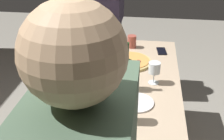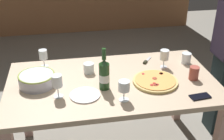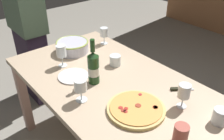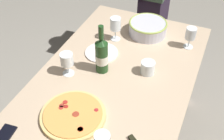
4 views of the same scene
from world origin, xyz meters
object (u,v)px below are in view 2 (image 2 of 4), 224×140
object	(u,v)px
dining_table	(112,91)
pizza_knife	(146,61)
cell_phone	(200,97)
cup_spare	(194,73)
wine_glass_near_pizza	(124,87)
wine_glass_far_left	(43,55)
pizza	(155,81)
cup_amber	(186,58)
serving_bowl	(37,79)
side_plate	(85,95)
wine_glass_by_bottle	(164,56)
cup_ceramic	(89,68)
wine_bottle	(104,74)
wine_glass_far_right	(57,82)

from	to	relation	value
dining_table	pizza_knife	bearing A→B (deg)	38.04
pizza_knife	cell_phone	bearing A→B (deg)	-70.56
cup_spare	pizza_knife	xyz separation A→B (m)	(-0.27, 0.36, -0.05)
wine_glass_near_pizza	wine_glass_far_left	world-z (taller)	wine_glass_far_left
pizza	cell_phone	distance (m)	0.35
cup_amber	dining_table	bearing A→B (deg)	-164.21
serving_bowl	side_plate	bearing A→B (deg)	-31.44
cup_spare	pizza	bearing A→B (deg)	-179.83
wine_glass_by_bottle	cup_amber	size ratio (longest dim) A/B	1.68
cup_ceramic	pizza_knife	xyz separation A→B (m)	(0.51, 0.11, -0.03)
cup_spare	dining_table	bearing A→B (deg)	172.55
wine_bottle	pizza_knife	size ratio (longest dim) A/B	2.37
dining_table	wine_glass_near_pizza	size ratio (longest dim) A/B	10.76
wine_glass_near_pizza	wine_glass_by_bottle	size ratio (longest dim) A/B	0.97
pizza	cup_ceramic	bearing A→B (deg)	152.68
cup_ceramic	cup_spare	bearing A→B (deg)	-17.43
wine_bottle	wine_glass_near_pizza	bearing A→B (deg)	-58.03
dining_table	wine_glass_near_pizza	bearing A→B (deg)	-82.74
dining_table	serving_bowl	xyz separation A→B (m)	(-0.56, 0.03, 0.14)
wine_bottle	pizza_knife	xyz separation A→B (m)	(0.43, 0.37, -0.11)
wine_glass_far_left	side_plate	size ratio (longest dim) A/B	0.69
pizza	side_plate	size ratio (longest dim) A/B	1.58
dining_table	pizza	size ratio (longest dim) A/B	4.67
dining_table	pizza	distance (m)	0.35
wine_glass_by_bottle	wine_glass_near_pizza	bearing A→B (deg)	-135.32
side_plate	serving_bowl	bearing A→B (deg)	148.56
cup_spare	wine_glass_far_left	bearing A→B (deg)	159.85
cup_amber	pizza_knife	xyz separation A→B (m)	(-0.33, 0.08, -0.04)
dining_table	serving_bowl	world-z (taller)	serving_bowl
pizza	wine_glass_near_pizza	xyz separation A→B (m)	(-0.28, -0.19, 0.09)
serving_bowl	cup_ceramic	bearing A→B (deg)	18.07
wine_glass_far_right	pizza	bearing A→B (deg)	5.25
wine_glass_by_bottle	cup_amber	distance (m)	0.22
cell_phone	wine_glass_far_left	bearing A→B (deg)	-127.80
wine_bottle	wine_glass_by_bottle	bearing A→B (deg)	24.98
wine_glass_by_bottle	cup_ceramic	world-z (taller)	wine_glass_by_bottle
pizza	serving_bowl	xyz separation A→B (m)	(-0.88, 0.12, 0.04)
wine_bottle	cell_phone	world-z (taller)	wine_bottle
pizza	wine_glass_near_pizza	size ratio (longest dim) A/B	2.30
wine_glass_near_pizza	wine_glass_by_bottle	distance (m)	0.60
serving_bowl	wine_glass_by_bottle	bearing A→B (deg)	6.59
serving_bowl	pizza	bearing A→B (deg)	-7.61
wine_glass_far_left	cup_amber	bearing A→B (deg)	-6.95
dining_table	wine_bottle	bearing A→B (deg)	-127.13
wine_bottle	cup_amber	xyz separation A→B (m)	(0.75, 0.29, -0.07)
cup_ceramic	cup_spare	distance (m)	0.82
wine_glass_by_bottle	wine_glass_far_right	size ratio (longest dim) A/B	0.91
wine_glass_far_left	wine_glass_far_right	size ratio (longest dim) A/B	0.89
dining_table	cup_ceramic	size ratio (longest dim) A/B	18.66
wine_bottle	cup_ceramic	world-z (taller)	wine_bottle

